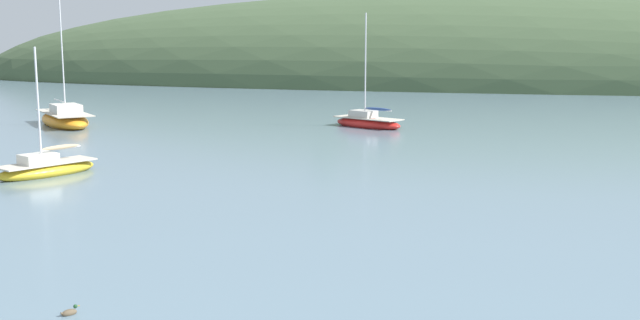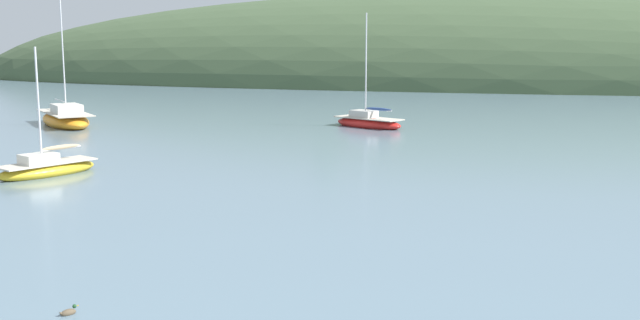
{
  "view_description": "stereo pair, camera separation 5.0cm",
  "coord_description": "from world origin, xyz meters",
  "px_view_note": "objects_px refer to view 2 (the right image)",
  "views": [
    {
      "loc": [
        7.59,
        -8.07,
        5.93
      ],
      "look_at": [
        0.0,
        20.0,
        1.2
      ],
      "focal_mm": 41.77,
      "sensor_mm": 36.0,
      "label": 1
    },
    {
      "loc": [
        7.64,
        -8.06,
        5.93
      ],
      "look_at": [
        0.0,
        20.0,
        1.2
      ],
      "focal_mm": 41.77,
      "sensor_mm": 36.0,
      "label": 2
    }
  ],
  "objects_px": {
    "sailboat_red_portside": "(65,119)",
    "duck_lone_left": "(69,312)",
    "sailboat_white_near": "(368,122)",
    "sailboat_grey_yawl": "(46,168)"
  },
  "relations": [
    {
      "from": "sailboat_white_near",
      "to": "sailboat_red_portside",
      "type": "bearing_deg",
      "value": -167.3
    },
    {
      "from": "sailboat_red_portside",
      "to": "duck_lone_left",
      "type": "height_order",
      "value": "sailboat_red_portside"
    },
    {
      "from": "sailboat_grey_yawl",
      "to": "sailboat_white_near",
      "type": "distance_m",
      "value": 23.76
    },
    {
      "from": "sailboat_grey_yawl",
      "to": "sailboat_red_portside",
      "type": "distance_m",
      "value": 19.87
    },
    {
      "from": "sailboat_red_portside",
      "to": "duck_lone_left",
      "type": "bearing_deg",
      "value": -56.0
    },
    {
      "from": "sailboat_red_portside",
      "to": "sailboat_white_near",
      "type": "height_order",
      "value": "sailboat_red_portside"
    },
    {
      "from": "sailboat_red_portside",
      "to": "duck_lone_left",
      "type": "relative_size",
      "value": 25.85
    },
    {
      "from": "sailboat_white_near",
      "to": "duck_lone_left",
      "type": "bearing_deg",
      "value": -88.83
    },
    {
      "from": "sailboat_grey_yawl",
      "to": "sailboat_white_near",
      "type": "relative_size",
      "value": 0.74
    },
    {
      "from": "sailboat_grey_yawl",
      "to": "sailboat_red_portside",
      "type": "height_order",
      "value": "sailboat_red_portside"
    }
  ]
}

